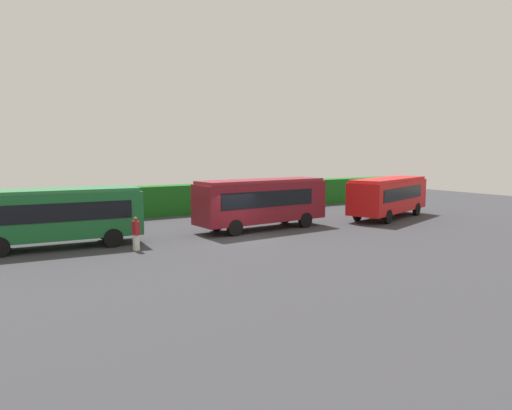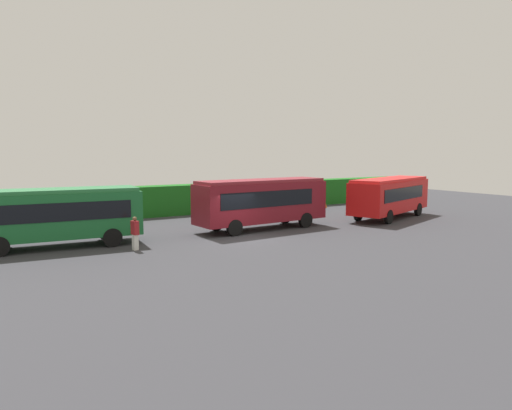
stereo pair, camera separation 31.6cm
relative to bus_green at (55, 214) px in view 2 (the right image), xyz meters
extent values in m
plane|color=#38383D|center=(9.68, -3.00, -1.79)|extent=(77.99, 77.99, 0.00)
cube|color=#19602D|center=(0.01, 0.00, -0.07)|extent=(8.70, 3.19, 2.34)
cube|color=#27723C|center=(0.01, 0.00, 1.20)|extent=(8.43, 2.97, 0.20)
cube|color=black|center=(0.21, -1.30, 0.22)|extent=(6.64, 0.56, 0.94)
cube|color=black|center=(0.41, 1.25, 0.22)|extent=(6.64, 0.56, 0.94)
cylinder|color=black|center=(-2.54, 1.37, -1.29)|extent=(1.02, 0.36, 1.00)
cylinder|color=black|center=(2.55, -1.37, -1.29)|extent=(1.02, 0.36, 1.00)
cylinder|color=black|center=(2.73, 0.95, -1.29)|extent=(1.02, 0.36, 1.00)
cube|color=maroon|center=(12.28, -0.62, 0.01)|extent=(9.09, 2.99, 2.49)
cube|color=maroon|center=(12.28, -0.62, 1.35)|extent=(8.81, 2.78, 0.20)
cube|color=black|center=(11.91, 0.59, 0.31)|extent=(6.97, 0.48, 0.99)
cube|color=black|center=(12.06, -1.87, 0.31)|extent=(6.97, 0.48, 0.99)
cube|color=black|center=(16.77, -0.34, 0.31)|extent=(0.17, 2.00, 1.04)
cube|color=silver|center=(16.77, -0.34, 1.07)|extent=(0.12, 1.34, 0.28)
cylinder|color=black|center=(14.98, 0.67, -1.29)|extent=(1.02, 0.34, 1.00)
cylinder|color=black|center=(15.13, -1.56, -1.29)|extent=(1.02, 0.34, 1.00)
cylinder|color=black|center=(9.44, 0.32, -1.29)|extent=(1.02, 0.34, 1.00)
cylinder|color=black|center=(9.58, -1.91, -1.29)|extent=(1.02, 0.34, 1.00)
sphere|color=silver|center=(16.74, 0.33, -0.89)|extent=(0.22, 0.22, 0.22)
sphere|color=silver|center=(16.82, -1.01, -0.89)|extent=(0.22, 0.22, 0.22)
cube|color=red|center=(23.23, -1.31, -0.09)|extent=(9.23, 5.31, 2.28)
cube|color=red|center=(23.23, -1.31, 1.15)|extent=(8.91, 5.03, 0.20)
cube|color=black|center=(22.53, -0.21, 0.18)|extent=(6.56, 2.32, 0.91)
cube|color=black|center=(23.37, -2.62, 0.18)|extent=(6.56, 2.32, 0.91)
cube|color=black|center=(27.44, 0.16, 0.18)|extent=(0.72, 1.96, 0.96)
cube|color=silver|center=(27.44, 0.16, 0.87)|extent=(0.49, 1.32, 0.28)
cylinder|color=black|center=(25.45, 0.69, -1.29)|extent=(1.04, 0.59, 1.00)
cylinder|color=black|center=(26.21, -1.50, -1.29)|extent=(1.04, 0.59, 1.00)
cylinder|color=black|center=(20.24, -1.13, -1.29)|extent=(1.04, 0.59, 1.00)
cylinder|color=black|center=(21.01, -3.32, -1.29)|extent=(1.04, 0.59, 1.00)
sphere|color=silver|center=(27.23, 0.82, -0.89)|extent=(0.22, 0.22, 0.22)
sphere|color=silver|center=(27.68, -0.49, -0.89)|extent=(0.22, 0.22, 0.22)
cube|color=silver|center=(3.34, -2.79, -1.38)|extent=(0.29, 0.33, 0.80)
cube|color=maroon|center=(3.34, -2.79, -0.63)|extent=(0.33, 0.49, 0.70)
sphere|color=brown|center=(3.34, -2.79, -0.17)|extent=(0.22, 0.22, 0.22)
cube|color=silver|center=(13.03, 2.61, -1.35)|extent=(0.39, 0.37, 0.87)
cube|color=#4C6B47|center=(13.03, 2.61, -0.54)|extent=(0.54, 0.49, 0.76)
sphere|color=tan|center=(13.03, 2.61, -0.04)|extent=(0.24, 0.24, 0.24)
cube|color=silver|center=(22.70, 2.32, -1.39)|extent=(0.32, 0.28, 0.79)
cube|color=olive|center=(22.70, 2.32, -0.65)|extent=(0.49, 0.32, 0.69)
sphere|color=tan|center=(22.70, 2.32, -0.19)|extent=(0.22, 0.22, 0.22)
cube|color=#1B651B|center=(9.68, 8.94, -0.61)|extent=(50.99, 1.77, 2.36)
cone|color=orange|center=(23.31, 6.37, -1.49)|extent=(0.36, 0.36, 0.60)
camera|label=1|loc=(-3.67, -25.83, 3.22)|focal=32.61mm
camera|label=2|loc=(-3.40, -26.00, 3.22)|focal=32.61mm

